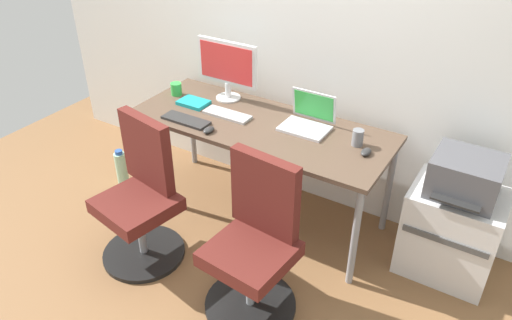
{
  "coord_description": "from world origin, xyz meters",
  "views": [
    {
      "loc": [
        1.5,
        -2.49,
        2.3
      ],
      "look_at": [
        0.0,
        -0.05,
        0.49
      ],
      "focal_mm": 34.64,
      "sensor_mm": 36.0,
      "label": 1
    }
  ],
  "objects_px": {
    "office_chair_left": "(142,198)",
    "office_chair_right": "(255,246)",
    "coffee_mug": "(176,89)",
    "side_cabinet": "(450,232)",
    "printer": "(466,176)",
    "open_laptop": "(308,119)",
    "desktop_monitor": "(227,66)",
    "water_bottle_on_floor": "(121,168)"
  },
  "relations": [
    {
      "from": "coffee_mug",
      "to": "office_chair_left",
      "type": "bearing_deg",
      "value": -67.34
    },
    {
      "from": "coffee_mug",
      "to": "printer",
      "type": "bearing_deg",
      "value": 1.73
    },
    {
      "from": "coffee_mug",
      "to": "water_bottle_on_floor",
      "type": "bearing_deg",
      "value": -138.7
    },
    {
      "from": "office_chair_right",
      "to": "desktop_monitor",
      "type": "relative_size",
      "value": 1.96
    },
    {
      "from": "office_chair_right",
      "to": "desktop_monitor",
      "type": "bearing_deg",
      "value": 130.79
    },
    {
      "from": "office_chair_left",
      "to": "water_bottle_on_floor",
      "type": "relative_size",
      "value": 3.03
    },
    {
      "from": "printer",
      "to": "water_bottle_on_floor",
      "type": "distance_m",
      "value": 2.53
    },
    {
      "from": "water_bottle_on_floor",
      "to": "open_laptop",
      "type": "xyz_separation_m",
      "value": [
        1.42,
        0.39,
        0.66
      ]
    },
    {
      "from": "printer",
      "to": "open_laptop",
      "type": "bearing_deg",
      "value": 179.8
    },
    {
      "from": "side_cabinet",
      "to": "printer",
      "type": "height_order",
      "value": "printer"
    },
    {
      "from": "office_chair_left",
      "to": "office_chair_right",
      "type": "bearing_deg",
      "value": 0.06
    },
    {
      "from": "desktop_monitor",
      "to": "printer",
      "type": "bearing_deg",
      "value": -2.89
    },
    {
      "from": "printer",
      "to": "desktop_monitor",
      "type": "xyz_separation_m",
      "value": [
        -1.7,
        0.09,
        0.28
      ]
    },
    {
      "from": "office_chair_right",
      "to": "side_cabinet",
      "type": "height_order",
      "value": "office_chair_right"
    },
    {
      "from": "office_chair_left",
      "to": "side_cabinet",
      "type": "distance_m",
      "value": 1.94
    },
    {
      "from": "side_cabinet",
      "to": "coffee_mug",
      "type": "xyz_separation_m",
      "value": [
        -2.06,
        -0.06,
        0.5
      ]
    },
    {
      "from": "side_cabinet",
      "to": "desktop_monitor",
      "type": "xyz_separation_m",
      "value": [
        -1.7,
        0.08,
        0.7
      ]
    },
    {
      "from": "office_chair_left",
      "to": "open_laptop",
      "type": "height_order",
      "value": "open_laptop"
    },
    {
      "from": "desktop_monitor",
      "to": "coffee_mug",
      "type": "relative_size",
      "value": 5.22
    },
    {
      "from": "side_cabinet",
      "to": "water_bottle_on_floor",
      "type": "xyz_separation_m",
      "value": [
        -2.43,
        -0.39,
        -0.15
      ]
    },
    {
      "from": "printer",
      "to": "coffee_mug",
      "type": "bearing_deg",
      "value": -178.27
    },
    {
      "from": "office_chair_left",
      "to": "office_chair_right",
      "type": "xyz_separation_m",
      "value": [
        0.84,
        0.0,
        0.0
      ]
    },
    {
      "from": "desktop_monitor",
      "to": "office_chair_left",
      "type": "bearing_deg",
      "value": -91.87
    },
    {
      "from": "printer",
      "to": "coffee_mug",
      "type": "distance_m",
      "value": 2.07
    },
    {
      "from": "water_bottle_on_floor",
      "to": "office_chair_left",
      "type": "bearing_deg",
      "value": -34.07
    },
    {
      "from": "printer",
      "to": "water_bottle_on_floor",
      "type": "height_order",
      "value": "printer"
    },
    {
      "from": "printer",
      "to": "open_laptop",
      "type": "distance_m",
      "value": 1.01
    },
    {
      "from": "side_cabinet",
      "to": "water_bottle_on_floor",
      "type": "bearing_deg",
      "value": -170.98
    },
    {
      "from": "office_chair_right",
      "to": "side_cabinet",
      "type": "xyz_separation_m",
      "value": [
        0.89,
        0.86,
        -0.13
      ]
    },
    {
      "from": "side_cabinet",
      "to": "coffee_mug",
      "type": "relative_size",
      "value": 6.45
    },
    {
      "from": "side_cabinet",
      "to": "desktop_monitor",
      "type": "height_order",
      "value": "desktop_monitor"
    },
    {
      "from": "office_chair_left",
      "to": "coffee_mug",
      "type": "distance_m",
      "value": 0.94
    },
    {
      "from": "office_chair_left",
      "to": "coffee_mug",
      "type": "relative_size",
      "value": 10.22
    },
    {
      "from": "side_cabinet",
      "to": "printer",
      "type": "relative_size",
      "value": 1.48
    },
    {
      "from": "office_chair_left",
      "to": "coffee_mug",
      "type": "height_order",
      "value": "office_chair_left"
    },
    {
      "from": "desktop_monitor",
      "to": "water_bottle_on_floor",
      "type": "bearing_deg",
      "value": -147.18
    },
    {
      "from": "side_cabinet",
      "to": "desktop_monitor",
      "type": "distance_m",
      "value": 1.84
    },
    {
      "from": "water_bottle_on_floor",
      "to": "side_cabinet",
      "type": "bearing_deg",
      "value": 9.02
    },
    {
      "from": "desktop_monitor",
      "to": "open_laptop",
      "type": "distance_m",
      "value": 0.72
    },
    {
      "from": "printer",
      "to": "open_laptop",
      "type": "height_order",
      "value": "open_laptop"
    },
    {
      "from": "office_chair_right",
      "to": "printer",
      "type": "height_order",
      "value": "office_chair_right"
    },
    {
      "from": "open_laptop",
      "to": "water_bottle_on_floor",
      "type": "bearing_deg",
      "value": -164.72
    }
  ]
}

